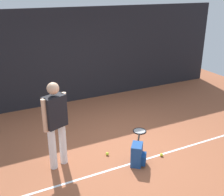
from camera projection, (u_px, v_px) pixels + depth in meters
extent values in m
plane|color=#9E5638|center=(120.00, 147.00, 6.08)|extent=(12.00, 12.00, 0.00)
cube|color=black|center=(72.00, 56.00, 8.07)|extent=(10.00, 0.10, 2.73)
cube|color=white|center=(136.00, 162.00, 5.54)|extent=(9.00, 0.05, 0.00)
cylinder|color=white|center=(53.00, 149.00, 5.23)|extent=(0.14, 0.14, 0.85)
cylinder|color=white|center=(63.00, 144.00, 5.39)|extent=(0.14, 0.14, 0.85)
cube|color=black|center=(55.00, 111.00, 5.04)|extent=(0.45, 0.35, 0.60)
sphere|color=#D8A884|center=(53.00, 88.00, 4.87)|extent=(0.22, 0.22, 0.22)
cylinder|color=#D8A884|center=(45.00, 116.00, 4.89)|extent=(0.09, 0.09, 0.62)
cylinder|color=#D8A884|center=(65.00, 108.00, 5.19)|extent=(0.09, 0.09, 0.62)
cylinder|color=black|center=(139.00, 137.00, 6.45)|extent=(0.20, 0.26, 0.03)
torus|color=black|center=(140.00, 131.00, 6.72)|extent=(0.45, 0.45, 0.02)
cylinder|color=#B2B2B2|center=(140.00, 131.00, 6.72)|extent=(0.39, 0.39, 0.00)
cube|color=#1E478C|center=(137.00, 154.00, 5.41)|extent=(0.34, 0.36, 0.44)
cube|color=navy|center=(144.00, 159.00, 5.41)|extent=(0.20, 0.22, 0.20)
sphere|color=#CCE033|center=(65.00, 132.00, 6.63)|extent=(0.07, 0.07, 0.07)
sphere|color=#CCE033|center=(107.00, 154.00, 5.77)|extent=(0.07, 0.07, 0.07)
sphere|color=#CCE033|center=(161.00, 155.00, 5.73)|extent=(0.07, 0.07, 0.07)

